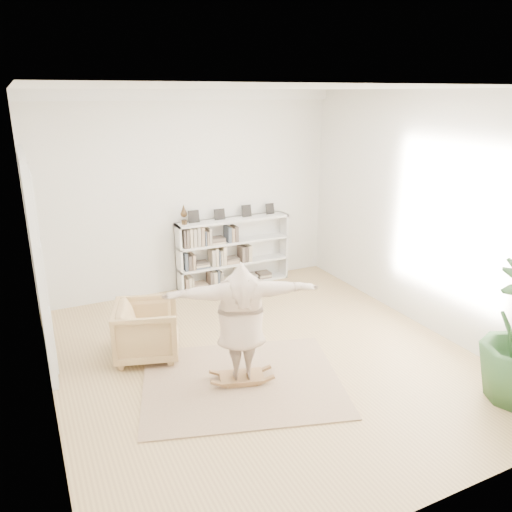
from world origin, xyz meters
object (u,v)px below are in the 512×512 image
Objects in this scene: bookshelf at (233,253)px; armchair at (147,330)px; rocker_board at (242,377)px; person at (241,318)px.

armchair is at bearing -136.78° from bookshelf.
rocker_board is 0.33× the size of person.
rocker_board is at bearing -111.55° from bookshelf.
armchair is at bearing -36.03° from person.
person is (-0.00, 0.00, 0.83)m from rocker_board.
person is (-1.28, -3.25, 0.27)m from bookshelf.
person is at bearing -111.55° from bookshelf.
person reaches higher than armchair.
bookshelf is at bearing -94.83° from person.
rocker_board is at bearing -126.12° from armchair.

